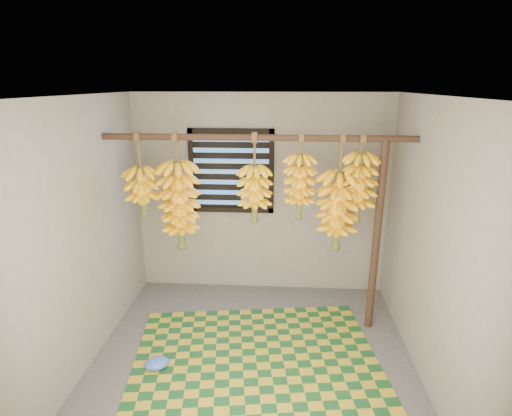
# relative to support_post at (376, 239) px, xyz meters

# --- Properties ---
(floor) EXTENTS (3.00, 3.00, 0.01)m
(floor) POSITION_rel_support_post_xyz_m (-1.20, -0.70, -1.00)
(floor) COLOR #4E4E4E
(floor) RESTS_ON ground
(ceiling) EXTENTS (3.00, 3.00, 0.01)m
(ceiling) POSITION_rel_support_post_xyz_m (-1.20, -0.70, 1.40)
(ceiling) COLOR silver
(ceiling) RESTS_ON wall_back
(wall_back) EXTENTS (3.00, 0.01, 2.40)m
(wall_back) POSITION_rel_support_post_xyz_m (-1.20, 0.80, 0.20)
(wall_back) COLOR gray
(wall_back) RESTS_ON floor
(wall_left) EXTENTS (0.01, 3.00, 2.40)m
(wall_left) POSITION_rel_support_post_xyz_m (-2.71, -0.70, 0.20)
(wall_left) COLOR gray
(wall_left) RESTS_ON floor
(wall_right) EXTENTS (0.01, 3.00, 2.40)m
(wall_right) POSITION_rel_support_post_xyz_m (0.30, -0.70, 0.20)
(wall_right) COLOR gray
(wall_right) RESTS_ON floor
(window) EXTENTS (1.00, 0.04, 1.00)m
(window) POSITION_rel_support_post_xyz_m (-1.55, 0.78, 0.50)
(window) COLOR black
(window) RESTS_ON wall_back
(hanging_pole) EXTENTS (3.00, 0.06, 0.06)m
(hanging_pole) POSITION_rel_support_post_xyz_m (-1.20, 0.00, 1.00)
(hanging_pole) COLOR #3D281D
(hanging_pole) RESTS_ON wall_left
(support_post) EXTENTS (0.08, 0.08, 2.00)m
(support_post) POSITION_rel_support_post_xyz_m (0.00, 0.00, 0.00)
(support_post) COLOR #3D281D
(support_post) RESTS_ON floor
(woven_mat) EXTENTS (2.50, 2.11, 0.01)m
(woven_mat) POSITION_rel_support_post_xyz_m (-1.16, -0.68, -0.99)
(woven_mat) COLOR #175024
(woven_mat) RESTS_ON floor
(plastic_bag) EXTENTS (0.27, 0.24, 0.09)m
(plastic_bag) POSITION_rel_support_post_xyz_m (-2.06, -0.81, -0.94)
(plastic_bag) COLOR #3E6BEA
(plastic_bag) RESTS_ON woven_mat
(banana_bunch_a) EXTENTS (0.32, 0.32, 0.85)m
(banana_bunch_a) POSITION_rel_support_post_xyz_m (-2.35, 0.00, 0.45)
(banana_bunch_a) COLOR brown
(banana_bunch_a) RESTS_ON hanging_pole
(banana_bunch_b) EXTENTS (0.37, 0.37, 1.20)m
(banana_bunch_b) POSITION_rel_support_post_xyz_m (-1.98, -0.00, 0.31)
(banana_bunch_b) COLOR brown
(banana_bunch_b) RESTS_ON hanging_pole
(banana_bunch_c) EXTENTS (0.32, 0.32, 0.89)m
(banana_bunch_c) POSITION_rel_support_post_xyz_m (-1.22, -0.00, 0.45)
(banana_bunch_c) COLOR brown
(banana_bunch_c) RESTS_ON hanging_pole
(banana_bunch_d) EXTENTS (0.29, 0.29, 0.85)m
(banana_bunch_d) POSITION_rel_support_post_xyz_m (-0.78, 0.00, 0.53)
(banana_bunch_d) COLOR brown
(banana_bunch_d) RESTS_ON hanging_pole
(banana_bunch_e) EXTENTS (0.38, 0.38, 1.16)m
(banana_bunch_e) POSITION_rel_support_post_xyz_m (-0.40, 0.00, 0.29)
(banana_bunch_e) COLOR brown
(banana_bunch_e) RESTS_ON hanging_pole
(banana_bunch_f) EXTENTS (0.33, 0.33, 0.87)m
(banana_bunch_f) POSITION_rel_support_post_xyz_m (-0.21, -0.00, 0.52)
(banana_bunch_f) COLOR brown
(banana_bunch_f) RESTS_ON hanging_pole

